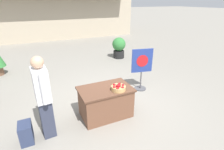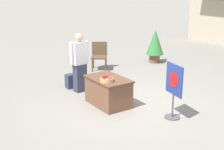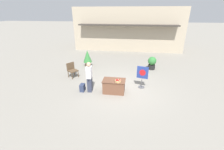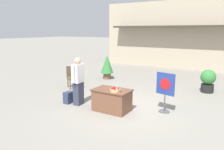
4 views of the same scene
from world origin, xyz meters
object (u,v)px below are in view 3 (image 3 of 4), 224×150
at_px(display_table, 114,86).
at_px(backpack, 82,88).
at_px(potted_plant_far_right, 152,63).
at_px(potted_plant_near_left, 88,57).
at_px(apple_basket, 118,81).
at_px(person_visitor, 89,77).
at_px(patio_chair, 72,69).
at_px(poster_board, 142,76).

relative_size(display_table, backpack, 2.90).
relative_size(display_table, potted_plant_far_right, 1.24).
height_order(backpack, potted_plant_near_left, potted_plant_near_left).
height_order(apple_basket, potted_plant_near_left, potted_plant_near_left).
bearing_deg(potted_plant_near_left, person_visitor, -71.32).
bearing_deg(display_table, potted_plant_near_left, 124.28).
bearing_deg(patio_chair, poster_board, 24.86).
xyz_separation_m(apple_basket, backpack, (-1.99, 0.04, -0.58)).
relative_size(display_table, person_visitor, 0.72).
distance_m(apple_basket, potted_plant_far_right, 4.70).
bearing_deg(apple_basket, display_table, 139.48).
bearing_deg(apple_basket, backpack, 178.92).
distance_m(display_table, patio_chair, 3.50).
bearing_deg(backpack, person_visitor, 8.74).
distance_m(display_table, apple_basket, 0.52).
relative_size(person_visitor, poster_board, 1.31).
distance_m(apple_basket, backpack, 2.07).
distance_m(potted_plant_far_right, potted_plant_near_left, 5.08).
bearing_deg(apple_basket, poster_board, 37.66).
height_order(poster_board, patio_chair, poster_board).
bearing_deg(potted_plant_near_left, backpack, -76.99).
bearing_deg(poster_board, person_visitor, -60.12).
relative_size(apple_basket, potted_plant_far_right, 0.33).
relative_size(poster_board, potted_plant_far_right, 1.32).
bearing_deg(potted_plant_near_left, patio_chair, -99.04).
height_order(person_visitor, potted_plant_near_left, person_visitor).
bearing_deg(potted_plant_far_right, poster_board, -104.93).
bearing_deg(display_table, apple_basket, -40.52).
relative_size(poster_board, potted_plant_near_left, 1.00).
bearing_deg(backpack, potted_plant_far_right, 45.16).
height_order(apple_basket, person_visitor, person_visitor).
distance_m(apple_basket, potted_plant_near_left, 5.11).
height_order(display_table, person_visitor, person_visitor).
xyz_separation_m(backpack, potted_plant_near_left, (-0.96, 4.14, 0.53)).
bearing_deg(apple_basket, potted_plant_near_left, 125.19).
height_order(apple_basket, potted_plant_far_right, potted_plant_far_right).
xyz_separation_m(apple_basket, patio_chair, (-3.31, 1.84, -0.23)).
bearing_deg(potted_plant_far_right, apple_basket, -117.03).
height_order(poster_board, potted_plant_far_right, poster_board).
xyz_separation_m(patio_chair, potted_plant_far_right, (5.45, 2.34, -0.03)).
bearing_deg(patio_chair, backpack, -18.31).
bearing_deg(display_table, patio_chair, 151.93).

